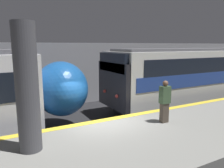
% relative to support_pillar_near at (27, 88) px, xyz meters
% --- Properties ---
extents(ground_plane, '(120.00, 120.00, 0.00)m').
position_rel_support_pillar_near_xyz_m(ground_plane, '(2.81, 1.35, -2.85)').
color(ground_plane, black).
extents(platform, '(40.00, 4.12, 1.15)m').
position_rel_support_pillar_near_xyz_m(platform, '(2.81, -0.70, -2.28)').
color(platform, slate).
rests_on(platform, ground).
extents(station_rear_barrier, '(50.00, 0.15, 4.12)m').
position_rel_support_pillar_near_xyz_m(station_rear_barrier, '(2.81, 8.07, -0.79)').
color(station_rear_barrier, '#939399').
rests_on(station_rear_barrier, ground).
extents(support_pillar_near, '(0.59, 0.59, 3.43)m').
position_rel_support_pillar_near_xyz_m(support_pillar_near, '(0.00, 0.00, 0.00)').
color(support_pillar_near, '#47474C').
rests_on(support_pillar_near, platform).
extents(train_boxy, '(14.40, 3.07, 3.77)m').
position_rel_support_pillar_near_xyz_m(train_boxy, '(11.68, 3.89, -0.91)').
color(train_boxy, black).
rests_on(train_boxy, ground).
extents(person_waiting, '(0.38, 0.24, 1.57)m').
position_rel_support_pillar_near_xyz_m(person_waiting, '(4.68, -0.03, -0.89)').
color(person_waiting, '#473D33').
rests_on(person_waiting, platform).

